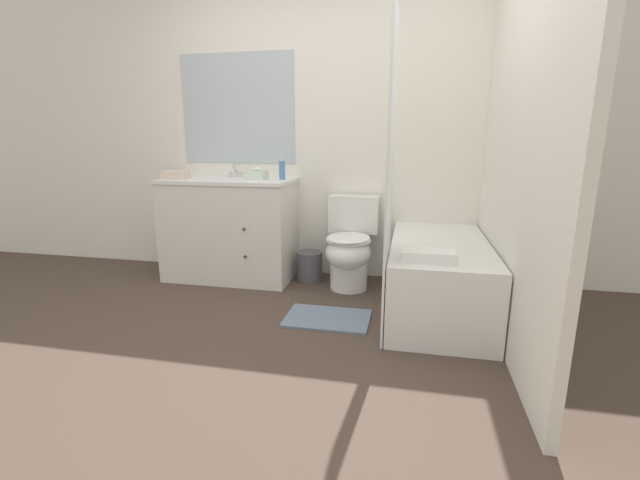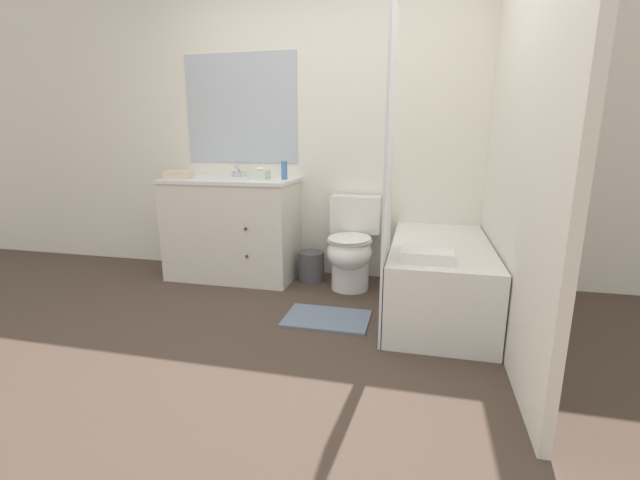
% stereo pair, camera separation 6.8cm
% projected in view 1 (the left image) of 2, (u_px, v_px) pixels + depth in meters
% --- Properties ---
extents(ground_plane, '(14.00, 14.00, 0.00)m').
position_uv_depth(ground_plane, '(265.00, 357.00, 2.42)').
color(ground_plane, '#47382D').
extents(wall_back, '(8.00, 0.06, 2.50)m').
position_uv_depth(wall_back, '(323.00, 133.00, 3.67)').
color(wall_back, white).
rests_on(wall_back, ground_plane).
extents(wall_right, '(0.05, 2.60, 2.50)m').
position_uv_depth(wall_right, '(511.00, 131.00, 2.61)').
color(wall_right, white).
rests_on(wall_right, ground_plane).
extents(vanity_cabinet, '(1.11, 0.60, 0.87)m').
position_uv_depth(vanity_cabinet, '(230.00, 228.00, 3.72)').
color(vanity_cabinet, silver).
rests_on(vanity_cabinet, ground_plane).
extents(sink_faucet, '(0.14, 0.12, 0.12)m').
position_uv_depth(sink_faucet, '(236.00, 173.00, 3.78)').
color(sink_faucet, silver).
rests_on(sink_faucet, vanity_cabinet).
extents(toilet, '(0.42, 0.62, 0.73)m').
position_uv_depth(toilet, '(350.00, 246.00, 3.48)').
color(toilet, white).
rests_on(toilet, ground_plane).
extents(bathtub, '(0.66, 1.37, 0.50)m').
position_uv_depth(bathtub, '(438.00, 276.00, 3.03)').
color(bathtub, white).
rests_on(bathtub, ground_plane).
extents(shower_curtain, '(0.01, 0.50, 1.93)m').
position_uv_depth(shower_curtain, '(390.00, 180.00, 2.51)').
color(shower_curtain, white).
rests_on(shower_curtain, ground_plane).
extents(wastebasket, '(0.22, 0.22, 0.26)m').
position_uv_depth(wastebasket, '(309.00, 266.00, 3.69)').
color(wastebasket, '#4C4C51').
rests_on(wastebasket, ground_plane).
extents(tissue_box, '(0.14, 0.14, 0.10)m').
position_uv_depth(tissue_box, '(258.00, 174.00, 3.57)').
color(tissue_box, silver).
rests_on(tissue_box, vanity_cabinet).
extents(soap_dispenser, '(0.05, 0.05, 0.18)m').
position_uv_depth(soap_dispenser, '(282.00, 170.00, 3.54)').
color(soap_dispenser, '#4C7AB2').
rests_on(soap_dispenser, vanity_cabinet).
extents(hand_towel_folded, '(0.20, 0.15, 0.07)m').
position_uv_depth(hand_towel_folded, '(176.00, 175.00, 3.58)').
color(hand_towel_folded, beige).
rests_on(hand_towel_folded, vanity_cabinet).
extents(bath_towel_folded, '(0.31, 0.18, 0.07)m').
position_uv_depth(bath_towel_folded, '(428.00, 255.00, 2.51)').
color(bath_towel_folded, white).
rests_on(bath_towel_folded, bathtub).
extents(bath_mat, '(0.57, 0.39, 0.02)m').
position_uv_depth(bath_mat, '(328.00, 318.00, 2.92)').
color(bath_mat, slate).
rests_on(bath_mat, ground_plane).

